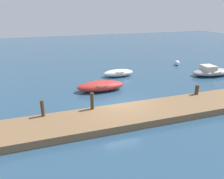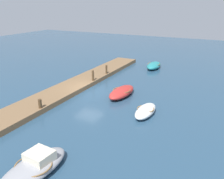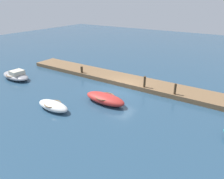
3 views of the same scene
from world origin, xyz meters
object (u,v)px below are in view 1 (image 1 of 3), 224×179
motorboat_grey (211,71)px  mooring_post_west (42,108)px  dinghy_white (118,73)px  rowboat_red (101,86)px  marker_buoy (177,63)px  mooring_post_mid_east (197,90)px  mooring_post_mid_west (92,101)px

motorboat_grey → mooring_post_west: (-16.20, -4.69, 0.51)m
dinghy_white → motorboat_grey: (8.84, -2.66, 0.05)m
rowboat_red → mooring_post_west: mooring_post_west is taller
mooring_post_west → marker_buoy: 17.93m
dinghy_white → motorboat_grey: 9.23m
mooring_post_west → marker_buoy: bearing=31.0°
mooring_post_mid_east → mooring_post_mid_west: bearing=180.0°
mooring_post_west → mooring_post_mid_east: 10.72m
rowboat_red → marker_buoy: (10.74, 5.15, -0.11)m
mooring_post_mid_west → rowboat_red: bearing=67.5°
motorboat_grey → mooring_post_west: size_ratio=4.27×
motorboat_grey → mooring_post_west: mooring_post_west is taller
dinghy_white → mooring_post_mid_west: size_ratio=2.85×
mooring_post_mid_west → marker_buoy: 15.50m
mooring_post_mid_east → mooring_post_west: bearing=180.0°
mooring_post_west → mooring_post_mid_west: (2.93, 0.00, 0.05)m
mooring_post_west → marker_buoy: mooring_post_west is taller
mooring_post_mid_west → mooring_post_mid_east: 7.79m
motorboat_grey → mooring_post_mid_west: size_ratio=3.88×
rowboat_red → motorboat_grey: 11.60m
rowboat_red → dinghy_white: rowboat_red is taller
mooring_post_west → mooring_post_mid_east: size_ratio=1.38×
rowboat_red → dinghy_white: size_ratio=1.28×
mooring_post_west → marker_buoy: (15.36, 9.23, -0.63)m
rowboat_red → mooring_post_mid_east: 7.34m
marker_buoy → mooring_post_west: bearing=-149.0°
motorboat_grey → marker_buoy: 4.62m
mooring_post_mid_west → motorboat_grey: bearing=19.5°
mooring_post_mid_west → dinghy_white: bearing=58.9°
dinghy_white → rowboat_red: bearing=-128.8°
marker_buoy → mooring_post_mid_west: bearing=-143.4°
mooring_post_mid_west → mooring_post_mid_east: bearing=0.0°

